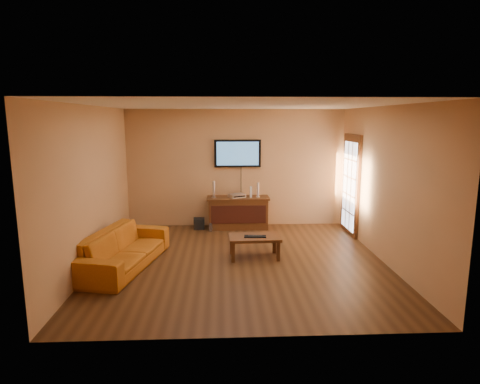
{
  "coord_description": "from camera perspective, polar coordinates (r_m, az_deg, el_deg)",
  "views": [
    {
      "loc": [
        -0.32,
        -6.73,
        2.47
      ],
      "look_at": [
        0.02,
        0.8,
        1.1
      ],
      "focal_mm": 30.0,
      "sensor_mm": 36.0,
      "label": 1
    }
  ],
  "objects": [
    {
      "name": "room_walls",
      "position": [
        7.4,
        -0.1,
        4.23
      ],
      "size": [
        5.0,
        5.0,
        5.0
      ],
      "color": "tan",
      "rests_on": "ground"
    },
    {
      "name": "television",
      "position": [
        9.22,
        -0.34,
        5.5
      ],
      "size": [
        1.07,
        0.08,
        0.63
      ],
      "color": "black",
      "rests_on": "ground"
    },
    {
      "name": "speaker_right",
      "position": [
        9.11,
        2.57,
        0.22
      ],
      "size": [
        0.09,
        0.09,
        0.34
      ],
      "color": "silver",
      "rests_on": "media_console"
    },
    {
      "name": "speaker_left",
      "position": [
        9.06,
        -3.75,
        0.28
      ],
      "size": [
        0.1,
        0.1,
        0.38
      ],
      "color": "silver",
      "rests_on": "media_console"
    },
    {
      "name": "french_door",
      "position": [
        8.99,
        15.44,
        0.84
      ],
      "size": [
        0.07,
        1.02,
        2.22
      ],
      "color": "#46240F",
      "rests_on": "ground"
    },
    {
      "name": "media_console",
      "position": [
        9.2,
        -0.28,
        -2.92
      ],
      "size": [
        1.41,
        0.54,
        0.72
      ],
      "color": "#46240F",
      "rests_on": "ground"
    },
    {
      "name": "bottle",
      "position": [
        8.99,
        -4.21,
        -5.07
      ],
      "size": [
        0.07,
        0.07,
        0.2
      ],
      "color": "white",
      "rests_on": "ground"
    },
    {
      "name": "game_console",
      "position": [
        9.15,
        1.55,
        0.03
      ],
      "size": [
        0.05,
        0.17,
        0.23
      ],
      "primitive_type": "cube",
      "rotation": [
        0.0,
        0.0,
        -0.04
      ],
      "color": "white",
      "rests_on": "media_console"
    },
    {
      "name": "keyboard",
      "position": [
        7.21,
        2.17,
        -6.32
      ],
      "size": [
        0.4,
        0.17,
        0.02
      ],
      "color": "black",
      "rests_on": "coffee_table"
    },
    {
      "name": "ground_plane",
      "position": [
        7.17,
        0.13,
        -9.84
      ],
      "size": [
        5.0,
        5.0,
        0.0
      ],
      "primitive_type": "plane",
      "color": "#39210F",
      "rests_on": "ground"
    },
    {
      "name": "coffee_table",
      "position": [
        7.27,
        2.07,
        -6.73
      ],
      "size": [
        0.93,
        0.58,
        0.4
      ],
      "color": "#46240F",
      "rests_on": "ground"
    },
    {
      "name": "sofa",
      "position": [
        7.08,
        -16.29,
        -6.92
      ],
      "size": [
        1.08,
        2.25,
        0.85
      ],
      "primitive_type": "imported",
      "rotation": [
        0.0,
        0.0,
        1.36
      ],
      "color": "#B05C13",
      "rests_on": "ground"
    },
    {
      "name": "av_receiver",
      "position": [
        9.1,
        -0.44,
        -0.52
      ],
      "size": [
        0.42,
        0.37,
        0.08
      ],
      "primitive_type": "cube",
      "rotation": [
        0.0,
        0.0,
        0.44
      ],
      "color": "silver",
      "rests_on": "media_console"
    },
    {
      "name": "subwoofer",
      "position": [
        9.23,
        -5.85,
        -4.48
      ],
      "size": [
        0.26,
        0.26,
        0.24
      ],
      "primitive_type": "cube",
      "rotation": [
        0.0,
        0.0,
        0.06
      ],
      "color": "black",
      "rests_on": "ground"
    }
  ]
}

